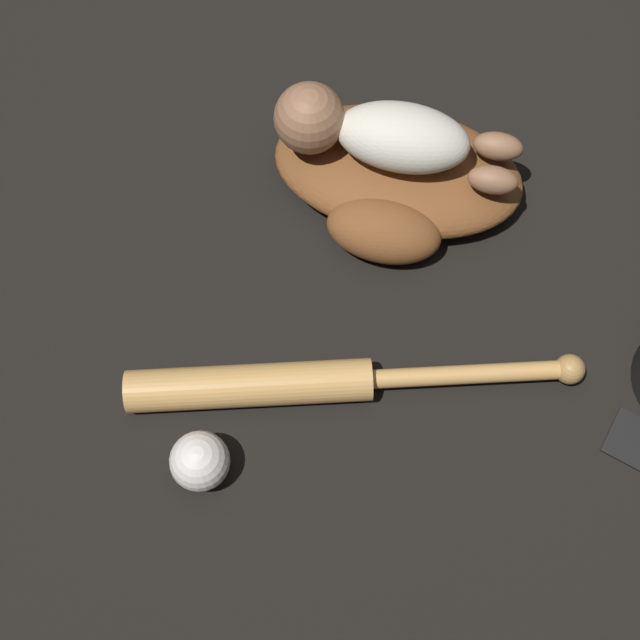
{
  "coord_description": "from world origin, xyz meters",
  "views": [
    {
      "loc": [
        -0.01,
        0.66,
        1.07
      ],
      "look_at": [
        0.1,
        0.24,
        0.07
      ],
      "focal_mm": 50.0,
      "sensor_mm": 36.0,
      "label": 1
    }
  ],
  "objects_px": {
    "baseball_bat": "(297,383)",
    "baseball": "(200,461)",
    "baseball_glove": "(396,180)",
    "baby_figure": "(377,133)"
  },
  "relations": [
    {
      "from": "baseball_glove",
      "to": "baby_figure",
      "type": "height_order",
      "value": "baby_figure"
    },
    {
      "from": "baseball_glove",
      "to": "baseball",
      "type": "xyz_separation_m",
      "value": [
        0.14,
        0.44,
        -0.0
      ]
    },
    {
      "from": "baseball_glove",
      "to": "baby_figure",
      "type": "bearing_deg",
      "value": -23.66
    },
    {
      "from": "baseball_glove",
      "to": "baseball",
      "type": "relative_size",
      "value": 4.77
    },
    {
      "from": "baseball_bat",
      "to": "baseball",
      "type": "xyz_separation_m",
      "value": [
        0.09,
        0.13,
        0.01
      ]
    },
    {
      "from": "baby_figure",
      "to": "baseball_bat",
      "type": "xyz_separation_m",
      "value": [
        0.02,
        0.33,
        -0.09
      ]
    },
    {
      "from": "baby_figure",
      "to": "baseball_glove",
      "type": "bearing_deg",
      "value": 156.34
    },
    {
      "from": "baseball_glove",
      "to": "baseball_bat",
      "type": "height_order",
      "value": "baseball_glove"
    },
    {
      "from": "baseball_bat",
      "to": "baby_figure",
      "type": "bearing_deg",
      "value": -94.25
    },
    {
      "from": "baseball_bat",
      "to": "baseball_glove",
      "type": "bearing_deg",
      "value": -100.53
    }
  ]
}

